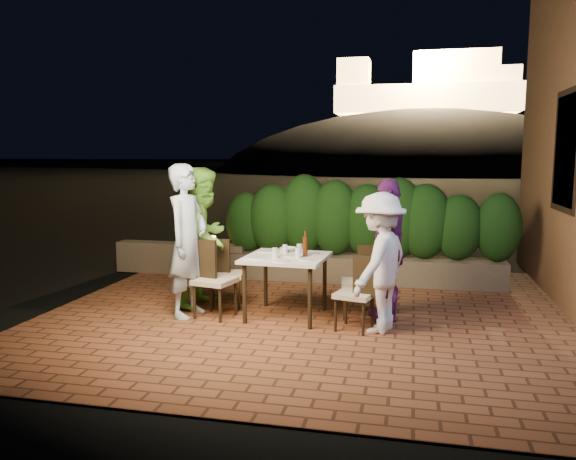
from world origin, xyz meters
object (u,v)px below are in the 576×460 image
(parapet_lamp, at_px, (213,240))
(diner_green, at_px, (205,237))
(chair_right_front, at_px, (355,293))
(diner_white, at_px, (380,263))
(beer_bottle, at_px, (305,244))
(chair_left_front, at_px, (215,279))
(bowl, at_px, (288,249))
(chair_right_back, at_px, (359,281))
(dining_table, at_px, (286,287))
(chair_left_back, at_px, (229,273))
(diner_purple, at_px, (388,249))
(diner_blue, at_px, (188,241))

(parapet_lamp, bearing_deg, diner_green, -72.70)
(chair_right_front, xyz_separation_m, diner_white, (0.27, 0.01, 0.35))
(beer_bottle, height_order, chair_right_front, beer_bottle)
(diner_white, xyz_separation_m, parapet_lamp, (-2.83, 2.41, -0.21))
(chair_left_front, bearing_deg, bowl, 46.46)
(chair_left_front, bearing_deg, diner_green, 134.35)
(chair_left_front, distance_m, chair_right_back, 1.73)
(diner_white, distance_m, parapet_lamp, 3.73)
(dining_table, xyz_separation_m, bowl, (-0.05, 0.34, 0.40))
(chair_right_front, height_order, chair_right_back, chair_right_back)
(bowl, height_order, chair_right_back, chair_right_back)
(diner_green, xyz_separation_m, diner_white, (2.28, -0.62, -0.12))
(chair_left_front, xyz_separation_m, diner_green, (-0.31, 0.50, 0.43))
(beer_bottle, height_order, diner_green, diner_green)
(chair_right_front, relative_size, diner_green, 0.48)
(chair_left_back, distance_m, chair_right_back, 1.70)
(bowl, bearing_deg, diner_purple, -6.24)
(dining_table, height_order, chair_right_back, chair_right_back)
(dining_table, bearing_deg, chair_right_front, -20.72)
(chair_right_front, height_order, diner_white, diner_white)
(diner_blue, bearing_deg, diner_purple, -71.85)
(diner_blue, relative_size, diner_white, 1.19)
(chair_right_front, bearing_deg, chair_left_front, 9.53)
(dining_table, relative_size, diner_purple, 0.56)
(dining_table, distance_m, diner_green, 1.30)
(chair_right_front, relative_size, chair_right_back, 0.97)
(dining_table, distance_m, diner_purple, 1.29)
(chair_right_back, bearing_deg, beer_bottle, 8.82)
(dining_table, relative_size, diner_green, 0.53)
(dining_table, xyz_separation_m, chair_left_front, (-0.84, -0.19, 0.09))
(chair_right_back, bearing_deg, diner_blue, 4.09)
(bowl, bearing_deg, diner_green, -178.41)
(beer_bottle, distance_m, diner_blue, 1.42)
(chair_right_front, bearing_deg, chair_right_back, -75.25)
(bowl, bearing_deg, chair_left_back, -179.40)
(beer_bottle, xyz_separation_m, diner_green, (-1.38, 0.29, -0.01))
(diner_purple, bearing_deg, bowl, -108.98)
(bowl, relative_size, diner_purple, 0.11)
(chair_right_front, relative_size, diner_white, 0.55)
(chair_right_back, bearing_deg, diner_green, -10.36)
(chair_left_front, height_order, parapet_lamp, chair_left_front)
(parapet_lamp, bearing_deg, diner_blue, -76.93)
(diner_blue, bearing_deg, diner_white, -84.33)
(diner_blue, bearing_deg, beer_bottle, -72.61)
(chair_left_front, height_order, chair_right_back, chair_left_front)
(dining_table, relative_size, chair_left_back, 1.08)
(beer_bottle, distance_m, diner_purple, 0.98)
(bowl, height_order, parapet_lamp, bowl)
(beer_bottle, height_order, parapet_lamp, beer_bottle)
(chair_left_back, bearing_deg, dining_table, -27.61)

